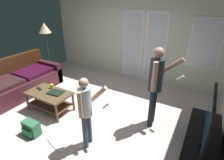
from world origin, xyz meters
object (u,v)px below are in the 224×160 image
object	(u,v)px
backpack	(31,128)
cup_near_edge	(52,86)
person_adult	(156,82)
tv_stand	(199,152)
coffee_table	(50,97)
person_child	(86,108)
leather_couch	(18,83)
floor_lamp	(45,30)
laptop_closed	(56,92)
loose_keyboard	(56,144)
flat_screen_tv	(209,120)
tv_remote_black	(39,89)

from	to	relation	value
backpack	cup_near_edge	distance (m)	1.05
person_adult	tv_stand	bearing A→B (deg)	-31.35
coffee_table	cup_near_edge	size ratio (longest dim) A/B	10.04
person_adult	person_child	distance (m)	1.33
cup_near_edge	tv_stand	bearing A→B (deg)	-1.28
leather_couch	floor_lamp	bearing A→B (deg)	103.52
laptop_closed	cup_near_edge	distance (m)	0.27
tv_stand	person_child	size ratio (longest dim) A/B	1.26
person_child	tv_stand	bearing A→B (deg)	17.35
coffee_table	loose_keyboard	size ratio (longest dim) A/B	2.10
person_child	cup_near_edge	distance (m)	1.58
person_adult	flat_screen_tv	bearing A→B (deg)	-31.22
flat_screen_tv	backpack	size ratio (longest dim) A/B	3.20
person_child	loose_keyboard	distance (m)	0.94
floor_lamp	cup_near_edge	world-z (taller)	floor_lamp
person_adult	backpack	bearing A→B (deg)	-142.49
cup_near_edge	backpack	bearing A→B (deg)	-67.36
leather_couch	cup_near_edge	world-z (taller)	leather_couch
coffee_table	loose_keyboard	bearing A→B (deg)	-39.19
tv_stand	loose_keyboard	xyz separation A→B (m)	(-2.15, -0.81, -0.23)
floor_lamp	person_adult	bearing A→B (deg)	-12.87
backpack	loose_keyboard	world-z (taller)	backpack
loose_keyboard	floor_lamp	bearing A→B (deg)	138.51
coffee_table	flat_screen_tv	distance (m)	3.05
person_adult	laptop_closed	size ratio (longest dim) A/B	4.98
backpack	person_adult	bearing A→B (deg)	37.51
flat_screen_tv	person_adult	xyz separation A→B (m)	(-0.90, 0.55, 0.12)
person_adult	cup_near_edge	world-z (taller)	person_adult
backpack	laptop_closed	bearing A→B (deg)	100.04
coffee_table	laptop_closed	size ratio (longest dim) A/B	3.07
loose_keyboard	tv_stand	bearing A→B (deg)	20.63
person_child	loose_keyboard	world-z (taller)	person_child
tv_stand	laptop_closed	xyz separation A→B (m)	(-2.86, -0.05, 0.22)
tv_stand	laptop_closed	distance (m)	2.87
person_adult	tv_remote_black	bearing A→B (deg)	-164.78
loose_keyboard	person_child	bearing A→B (deg)	30.72
flat_screen_tv	cup_near_edge	xyz separation A→B (m)	(-3.10, 0.07, -0.33)
flat_screen_tv	tv_remote_black	size ratio (longest dim) A/B	6.16
person_child	tv_remote_black	distance (m)	1.73
laptop_closed	cup_near_edge	size ratio (longest dim) A/B	3.27
coffee_table	person_adult	xyz separation A→B (m)	(2.11, 0.66, 0.61)
coffee_table	floor_lamp	distance (m)	2.49
coffee_table	person_child	world-z (taller)	person_child
floor_lamp	backpack	xyz separation A→B (m)	(1.94, -2.25, -1.26)
person_child	flat_screen_tv	bearing A→B (deg)	17.48
flat_screen_tv	laptop_closed	world-z (taller)	flat_screen_tv
floor_lamp	flat_screen_tv	bearing A→B (deg)	-16.78
coffee_table	backpack	distance (m)	0.81
leather_couch	coffee_table	xyz separation A→B (m)	(1.32, -0.14, 0.03)
tv_remote_black	loose_keyboard	bearing A→B (deg)	-16.21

